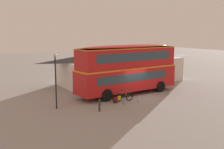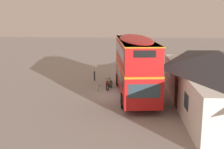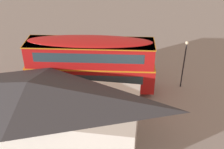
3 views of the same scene
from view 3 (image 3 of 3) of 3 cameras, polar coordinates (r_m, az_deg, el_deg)
name	(u,v)px [view 3 (image 3 of 3)]	position (r m, az deg, el deg)	size (l,w,h in m)	color
ground_plane	(94,80)	(25.98, -3.61, -1.11)	(120.00, 120.00, 0.00)	gray
double_decker_bus	(90,63)	(23.37, -4.40, 2.38)	(10.83, 3.55, 4.79)	black
touring_bicycle	(116,74)	(26.09, 0.87, 0.07)	(1.67, 0.56, 1.06)	black
backpack_on_ground	(126,75)	(26.22, 2.90, -0.05)	(0.34, 0.38, 0.53)	maroon
water_bottle_blue_sports	(124,72)	(27.00, 2.42, 0.54)	(0.07, 0.07, 0.21)	#338CBF
water_bottle_green_metal	(108,71)	(27.11, -0.78, 0.72)	(0.08, 0.08, 0.22)	green
pub_building	(32,106)	(20.09, -16.04, -6.27)	(14.97, 5.91, 4.09)	silver
street_lamp	(184,59)	(24.41, 14.51, 3.00)	(0.28, 0.28, 4.40)	black
kerb_bollard	(152,66)	(27.36, 8.16, 1.64)	(0.16, 0.16, 0.97)	#333338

